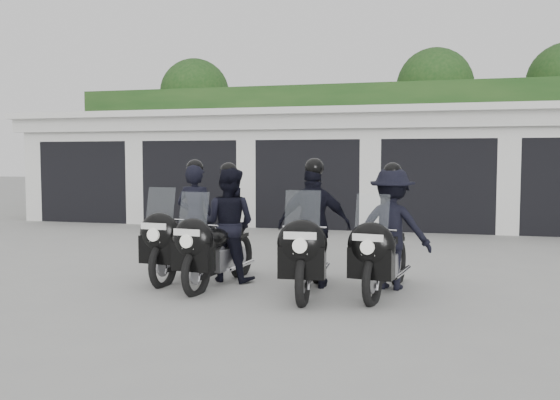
% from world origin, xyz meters
% --- Properties ---
extents(ground, '(80.00, 80.00, 0.00)m').
position_xyz_m(ground, '(0.00, 0.00, 0.00)').
color(ground, gray).
rests_on(ground, ground).
extents(garage_block, '(16.40, 6.80, 2.96)m').
position_xyz_m(garage_block, '(-0.00, 8.06, 1.42)').
color(garage_block, silver).
rests_on(garage_block, ground).
extents(background_vegetation, '(20.00, 3.90, 5.80)m').
position_xyz_m(background_vegetation, '(0.37, 12.92, 2.77)').
color(background_vegetation, '#173915').
rests_on(background_vegetation, ground).
extents(police_bike_a, '(0.71, 2.04, 1.78)m').
position_xyz_m(police_bike_a, '(-0.48, -0.77, 0.71)').
color(police_bike_a, black).
rests_on(police_bike_a, ground).
extents(police_bike_b, '(0.86, 1.99, 1.74)m').
position_xyz_m(police_bike_b, '(0.19, -1.04, 0.73)').
color(police_bike_b, black).
rests_on(police_bike_b, ground).
extents(police_bike_c, '(1.01, 2.07, 1.80)m').
position_xyz_m(police_bike_c, '(1.48, -1.16, 0.76)').
color(police_bike_c, black).
rests_on(police_bike_c, ground).
extents(police_bike_d, '(1.12, 1.99, 1.74)m').
position_xyz_m(police_bike_d, '(2.46, -0.96, 0.74)').
color(police_bike_d, black).
rests_on(police_bike_d, ground).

